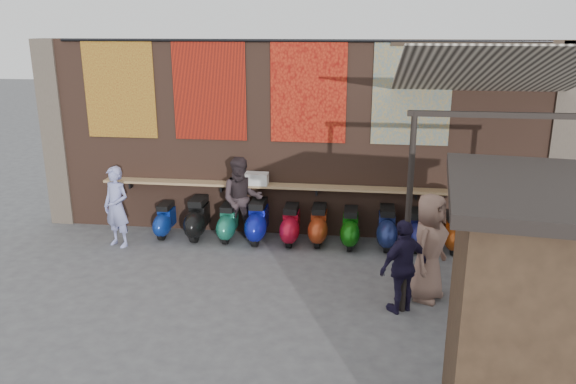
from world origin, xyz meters
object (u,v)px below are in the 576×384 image
Objects in this scene: scooter_stool_5 at (319,225)px; shopper_tan at (429,247)px; shelf_box at (255,179)px; scooter_stool_0 at (165,220)px; scooter_stool_1 at (198,218)px; diner_right at (242,200)px; scooter_stool_6 at (350,228)px; diner_left at (117,207)px; scooter_stool_2 at (228,223)px; scooter_stool_8 at (416,230)px; shopper_navy at (404,266)px; scooter_stool_4 at (291,225)px; shopper_grey at (512,244)px; scooter_stool_3 at (258,221)px; scooter_stool_7 at (387,228)px; scooter_stool_9 at (452,233)px.

shopper_tan is at bearing -48.46° from scooter_stool_5.
shelf_box is 2.09m from scooter_stool_0.
scooter_stool_1 is 1.05m from diner_right.
scooter_stool_6 is 0.49× the size of diner_left.
scooter_stool_2 is 0.97× the size of scooter_stool_8.
shelf_box reaches higher than scooter_stool_8.
shopper_tan is at bearing -168.61° from shopper_navy.
scooter_stool_5 is 0.54× the size of shopper_navy.
scooter_stool_4 is at bearing -1.54° from scooter_stool_1.
shopper_grey is at bearing -33.53° from scooter_stool_6.
shopper_navy is at bearing -71.41° from scooter_stool_6.
scooter_stool_6 is (1.20, -0.02, -0.00)m from scooter_stool_4.
scooter_stool_3 is 0.51× the size of shopper_grey.
diner_right reaches higher than shelf_box.
scooter_stool_1 is 1.08× the size of scooter_stool_5.
scooter_stool_4 is at bearing -173.30° from scooter_stool_5.
scooter_stool_3 is (1.97, -0.03, 0.08)m from scooter_stool_0.
scooter_stool_0 is 0.94× the size of scooter_stool_2.
shopper_navy is (2.06, -2.58, 0.36)m from scooter_stool_4.
scooter_stool_4 is at bearing -21.72° from shelf_box.
scooter_stool_5 is 3.07m from shopper_navy.
scooter_stool_4 is 0.56m from scooter_stool_5.
scooter_stool_3 is 1.05× the size of scooter_stool_7.
diner_right reaches higher than diner_left.
scooter_stool_0 is at bearing 96.37° from shopper_tan.
shelf_box reaches higher than scooter_stool_4.
scooter_stool_9 is at bearing 0.42° from scooter_stool_3.
scooter_stool_5 reaches higher than scooter_stool_8.
scooter_stool_8 is 0.49× the size of diner_left.
scooter_stool_3 is 0.60× the size of shopper_navy.
shopper_grey reaches higher than shelf_box.
scooter_stool_5 is at bearing 1.43° from scooter_stool_2.
shopper_navy reaches higher than scooter_stool_6.
scooter_stool_2 is (-0.51, -0.30, -0.87)m from shelf_box.
scooter_stool_7 is (0.72, 0.04, 0.02)m from scooter_stool_6.
scooter_stool_4 is (0.68, -0.02, -0.04)m from scooter_stool_3.
scooter_stool_3 reaches higher than scooter_stool_7.
scooter_stool_7 is at bearing -0.42° from scooter_stool_1.
scooter_stool_0 is at bearing 61.30° from diner_left.
scooter_stool_5 is 0.46× the size of diner_right.
diner_right is 0.99× the size of shopper_tan.
scooter_stool_5 is 1.05× the size of scooter_stool_9.
shopper_grey is at bearing -24.67° from scooter_stool_4.
shopper_tan is (3.27, -2.42, -0.36)m from shelf_box.
diner_right is (2.40, 0.60, 0.06)m from diner_left.
scooter_stool_4 is at bearing -1.28° from scooter_stool_3.
scooter_stool_0 is 4.57m from scooter_stool_7.
scooter_stool_6 is at bearing 60.55° from shopper_tan.
scooter_stool_0 is 0.90× the size of scooter_stool_4.
diner_right reaches higher than scooter_stool_4.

